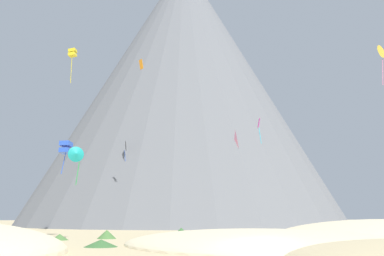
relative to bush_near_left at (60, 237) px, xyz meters
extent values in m
ellipsoid|color=beige|center=(15.73, -11.83, -0.28)|extent=(28.54, 30.70, 2.54)
cone|color=#477238|center=(0.00, 0.00, 0.00)|extent=(2.28, 2.28, 0.56)
cone|color=#477238|center=(4.20, 1.77, 0.14)|extent=(2.20, 2.20, 0.85)
cone|color=#386633|center=(11.29, 0.30, 0.25)|extent=(3.06, 3.06, 1.06)
cone|color=#386633|center=(4.01, -9.58, -0.02)|extent=(2.50, 2.50, 0.53)
cone|color=slate|center=(20.94, 62.47, 34.33)|extent=(99.62, 99.62, 69.22)
cone|color=slate|center=(19.67, 63.67, 15.79)|extent=(39.59, 39.59, 32.13)
cone|color=slate|center=(14.65, 57.78, 10.03)|extent=(26.31, 26.31, 20.63)
cube|color=orange|center=(8.09, 21.72, 24.80)|extent=(0.70, 0.66, 1.68)
cone|color=teal|center=(0.99, 0.91, 7.82)|extent=(1.62, 0.83, 1.57)
cylinder|color=green|center=(1.22, 0.91, 5.92)|extent=(0.33, 0.40, 2.24)
cube|color=blue|center=(-0.70, 7.00, 8.95)|extent=(1.48, 1.51, 0.65)
cube|color=blue|center=(-0.70, 7.00, 9.71)|extent=(1.48, 1.51, 0.65)
cylinder|color=blue|center=(-0.88, 7.00, 7.52)|extent=(0.41, 0.30, 2.33)
cube|color=#D1339E|center=(22.97, 10.62, 13.77)|extent=(0.48, 1.13, 1.27)
cylinder|color=#33BCDB|center=(23.09, 10.62, 12.09)|extent=(0.25, 0.31, 2.15)
cone|color=gold|center=(35.22, 1.67, 20.93)|extent=(1.63, 1.12, 1.63)
cylinder|color=pink|center=(35.27, 1.67, 18.43)|extent=(0.54, 0.35, 3.35)
cone|color=pink|center=(19.68, 10.24, 11.41)|extent=(1.43, 2.65, 2.55)
cube|color=yellow|center=(-1.87, 18.53, 24.51)|extent=(1.27, 1.24, 0.59)
cube|color=yellow|center=(-1.87, 18.53, 25.08)|extent=(1.27, 1.24, 0.59)
cylinder|color=yellow|center=(-1.92, 18.53, 22.31)|extent=(0.13, 0.54, 3.93)
cube|color=black|center=(6.37, 34.54, 14.02)|extent=(0.30, 1.26, 1.68)
cylinder|color=blue|center=(6.34, 34.54, 11.70)|extent=(0.44, 0.28, 3.10)
camera|label=1|loc=(4.95, -42.38, 1.93)|focal=40.69mm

